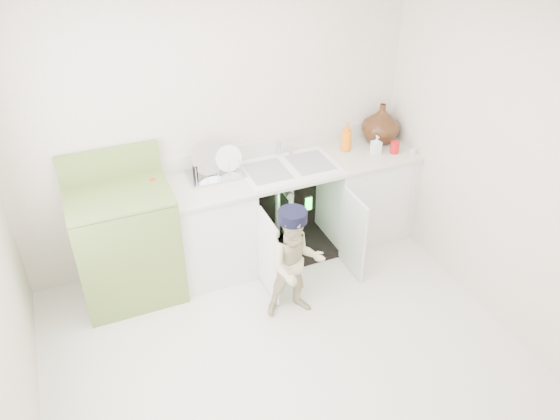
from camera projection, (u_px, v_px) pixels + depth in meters
name	position (u px, v px, depth m)	size (l,w,h in m)	color
ground	(285.00, 354.00, 4.16)	(3.50, 3.50, 0.00)	silver
room_shell	(286.00, 219.00, 3.47)	(6.00, 5.50, 1.26)	beige
counter_run	(293.00, 205.00, 5.02)	(2.44, 1.02, 1.27)	white
avocado_stove	(127.00, 243.00, 4.49)	(0.80, 0.65, 1.25)	olive
repair_worker	(296.00, 264.00, 4.29)	(0.61, 0.67, 0.99)	beige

